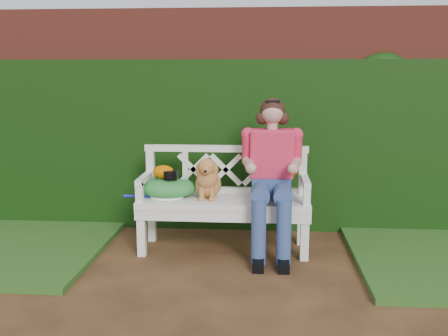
{
  "coord_description": "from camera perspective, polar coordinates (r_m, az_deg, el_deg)",
  "views": [
    {
      "loc": [
        0.33,
        -3.52,
        1.57
      ],
      "look_at": [
        -0.02,
        0.98,
        0.75
      ],
      "focal_mm": 42.0,
      "sensor_mm": 36.0,
      "label": 1
    }
  ],
  "objects": [
    {
      "name": "baseball_glove",
      "position": [
        4.67,
        -6.61,
        -0.41
      ],
      "size": [
        0.2,
        0.15,
        0.12
      ],
      "primitive_type": "ellipsoid",
      "rotation": [
        0.0,
        0.0,
        0.09
      ],
      "color": "#CC5D00",
      "rests_on": "green_bag"
    },
    {
      "name": "green_bag",
      "position": [
        4.69,
        -6.11,
        -2.14
      ],
      "size": [
        0.53,
        0.43,
        0.17
      ],
      "primitive_type": null,
      "rotation": [
        0.0,
        0.0,
        0.09
      ],
      "color": "green",
      "rests_on": "garden_bench"
    },
    {
      "name": "dog",
      "position": [
        4.61,
        -1.76,
        -1.01
      ],
      "size": [
        0.33,
        0.4,
        0.37
      ],
      "primitive_type": null,
      "rotation": [
        0.0,
        0.0,
        0.28
      ],
      "color": "olive",
      "rests_on": "garden_bench"
    },
    {
      "name": "brick_wall",
      "position": [
        5.45,
        1.01,
        5.36
      ],
      "size": [
        10.0,
        0.3,
        2.2
      ],
      "primitive_type": "cube",
      "color": "brown",
      "rests_on": "ground"
    },
    {
      "name": "garden_bench",
      "position": [
        4.71,
        -0.0,
        -6.12
      ],
      "size": [
        1.63,
        0.73,
        0.48
      ],
      "primitive_type": null,
      "rotation": [
        0.0,
        0.0,
        -0.09
      ],
      "color": "white",
      "rests_on": "ground"
    },
    {
      "name": "seated_woman",
      "position": [
        4.57,
        5.18,
        -1.24
      ],
      "size": [
        0.79,
        0.9,
        1.32
      ],
      "primitive_type": null,
      "rotation": [
        0.0,
        0.0,
        -0.38
      ],
      "color": "#FA3A3F",
      "rests_on": "ground"
    },
    {
      "name": "ground",
      "position": [
        3.87,
        -0.79,
        -13.64
      ],
      "size": [
        60.0,
        60.0,
        0.0
      ],
      "primitive_type": "plane",
      "color": "#351F12"
    },
    {
      "name": "ivy_hedge",
      "position": [
        5.26,
        0.85,
        2.44
      ],
      "size": [
        10.0,
        0.18,
        1.7
      ],
      "primitive_type": "cube",
      "color": "#15340A",
      "rests_on": "ground"
    },
    {
      "name": "tennis_racket",
      "position": [
        4.66,
        -6.56,
        -3.13
      ],
      "size": [
        0.61,
        0.43,
        0.03
      ],
      "primitive_type": null,
      "rotation": [
        0.0,
        0.0,
        0.38
      ],
      "color": "white",
      "rests_on": "garden_bench"
    },
    {
      "name": "camera_item",
      "position": [
        4.64,
        -5.79,
        -0.74
      ],
      "size": [
        0.12,
        0.09,
        0.08
      ],
      "primitive_type": "cube",
      "rotation": [
        0.0,
        0.0,
        0.01
      ],
      "color": "black",
      "rests_on": "green_bag"
    }
  ]
}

